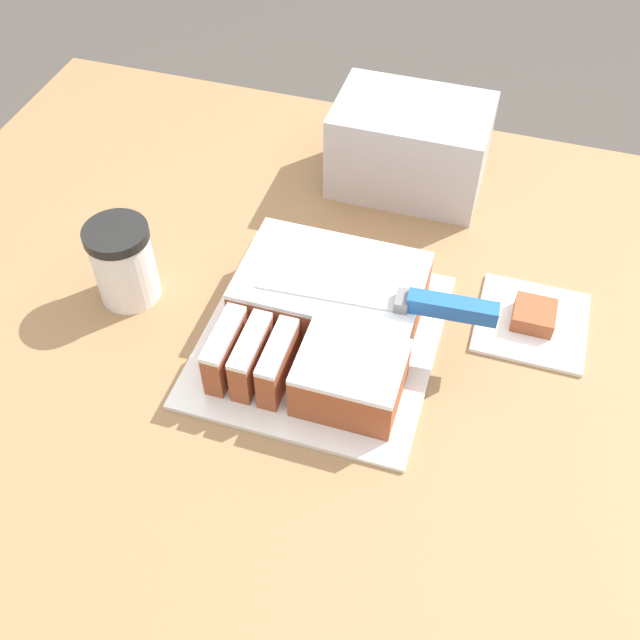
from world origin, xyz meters
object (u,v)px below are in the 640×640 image
(cake_board, at_px, (320,339))
(cake, at_px, (325,318))
(knife, at_px, (422,304))
(coffee_cup, at_px, (123,263))
(storage_box, at_px, (410,146))
(brownie, at_px, (534,315))

(cake_board, height_order, cake, cake)
(knife, distance_m, coffee_cup, 0.38)
(cake, bearing_deg, knife, 9.44)
(cake, height_order, storage_box, storage_box)
(coffee_cup, bearing_deg, cake, 0.37)
(cake_board, bearing_deg, knife, 11.63)
(cake_board, xyz_separation_m, storage_box, (0.03, 0.34, 0.06))
(cake, bearing_deg, brownie, 22.39)
(knife, bearing_deg, cake, 5.72)
(brownie, bearing_deg, knife, -148.20)
(cake, height_order, coffee_cup, coffee_cup)
(cake_board, height_order, brownie, brownie)
(cake, relative_size, knife, 0.85)
(coffee_cup, xyz_separation_m, storage_box, (0.30, 0.34, 0.01))
(cake, xyz_separation_m, brownie, (0.25, 0.10, -0.02))
(cake, distance_m, brownie, 0.27)
(cake, bearing_deg, cake_board, -131.62)
(brownie, height_order, storage_box, storage_box)
(cake, xyz_separation_m, coffee_cup, (-0.27, -0.00, 0.02))
(knife, xyz_separation_m, storage_box, (-0.08, 0.32, -0.01))
(cake_board, relative_size, coffee_cup, 2.71)
(coffee_cup, relative_size, storage_box, 0.51)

